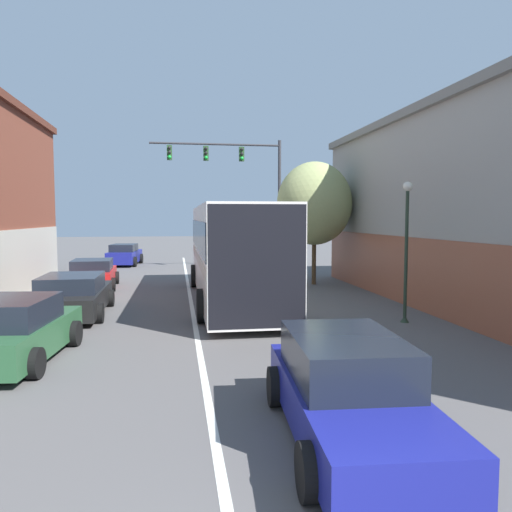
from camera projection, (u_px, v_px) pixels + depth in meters
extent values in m
cube|color=silver|center=(192.00, 308.00, 16.99)|extent=(0.14, 42.60, 0.01)
cube|color=#995138|center=(435.00, 277.00, 15.71)|extent=(0.24, 20.53, 2.40)
cube|color=silver|center=(232.00, 251.00, 18.40)|extent=(2.61, 12.16, 3.25)
cube|color=black|center=(232.00, 235.00, 18.35)|extent=(2.66, 11.92, 1.04)
cube|color=beige|center=(232.00, 258.00, 18.42)|extent=(2.64, 12.04, 0.32)
cube|color=black|center=(258.00, 267.00, 12.43)|extent=(2.47, 0.08, 3.12)
cylinder|color=black|center=(195.00, 276.00, 22.02)|extent=(0.31, 1.00, 1.00)
cylinder|color=black|center=(252.00, 275.00, 22.41)|extent=(0.31, 1.00, 1.00)
cylinder|color=black|center=(202.00, 306.00, 14.60)|extent=(0.31, 1.00, 1.00)
cylinder|color=black|center=(288.00, 303.00, 14.99)|extent=(0.31, 1.00, 1.00)
cube|color=navy|center=(349.00, 406.00, 6.85)|extent=(1.89, 4.52, 0.63)
cube|color=black|center=(345.00, 357.00, 7.06)|extent=(1.63, 2.39, 0.61)
cylinder|color=black|center=(275.00, 386.00, 8.14)|extent=(0.26, 0.66, 0.65)
cylinder|color=black|center=(375.00, 383.00, 8.30)|extent=(0.26, 0.66, 0.65)
cylinder|color=black|center=(309.00, 472.00, 5.42)|extent=(0.26, 0.66, 0.65)
cylinder|color=black|center=(457.00, 464.00, 5.58)|extent=(0.26, 0.66, 0.65)
cube|color=navy|center=(125.00, 257.00, 32.17)|extent=(1.97, 4.12, 0.73)
cube|color=black|center=(124.00, 248.00, 31.92)|extent=(1.67, 2.20, 0.46)
cylinder|color=black|center=(116.00, 259.00, 33.36)|extent=(0.28, 0.66, 0.64)
cylinder|color=black|center=(141.00, 258.00, 33.47)|extent=(0.28, 0.66, 0.64)
cylinder|color=black|center=(107.00, 262.00, 30.90)|extent=(0.28, 0.66, 0.64)
cylinder|color=black|center=(135.00, 262.00, 31.01)|extent=(0.28, 0.66, 0.64)
cube|color=#285633|center=(13.00, 338.00, 10.67)|extent=(2.19, 4.12, 0.68)
cube|color=black|center=(7.00, 312.00, 10.42)|extent=(1.85, 2.22, 0.54)
cylinder|color=black|center=(75.00, 333.00, 11.96)|extent=(0.28, 0.63, 0.61)
cylinder|color=black|center=(35.00, 363.00, 9.51)|extent=(0.28, 0.63, 0.61)
cube|color=red|center=(93.00, 277.00, 21.76)|extent=(1.93, 3.96, 0.64)
cube|color=black|center=(92.00, 265.00, 21.53)|extent=(1.70, 2.10, 0.47)
cylinder|color=black|center=(75.00, 279.00, 22.76)|extent=(0.25, 0.58, 0.57)
cylinder|color=black|center=(116.00, 278.00, 23.13)|extent=(0.25, 0.58, 0.57)
cylinder|color=black|center=(67.00, 286.00, 20.41)|extent=(0.25, 0.58, 0.57)
cylinder|color=black|center=(113.00, 284.00, 20.79)|extent=(0.25, 0.58, 0.57)
cube|color=black|center=(73.00, 300.00, 15.72)|extent=(1.93, 4.52, 0.65)
cube|color=black|center=(72.00, 283.00, 15.46)|extent=(1.75, 2.36, 0.49)
cylinder|color=black|center=(51.00, 300.00, 16.94)|extent=(0.23, 0.59, 0.58)
cylinder|color=black|center=(111.00, 298.00, 17.27)|extent=(0.23, 0.59, 0.58)
cylinder|color=black|center=(29.00, 315.00, 14.20)|extent=(0.23, 0.59, 0.58)
cylinder|color=black|center=(99.00, 313.00, 14.53)|extent=(0.23, 0.59, 0.58)
cylinder|color=#333338|center=(279.00, 206.00, 28.67)|extent=(0.18, 0.18, 7.45)
cylinder|color=#333338|center=(216.00, 144.00, 27.83)|extent=(7.30, 0.12, 0.12)
cube|color=#234723|center=(242.00, 154.00, 28.10)|extent=(0.28, 0.24, 0.80)
sphere|color=black|center=(242.00, 149.00, 27.93)|extent=(0.18, 0.18, 0.18)
sphere|color=black|center=(242.00, 154.00, 27.95)|extent=(0.18, 0.18, 0.18)
sphere|color=green|center=(242.00, 158.00, 27.97)|extent=(0.18, 0.18, 0.18)
cube|color=#234723|center=(206.00, 153.00, 27.79)|extent=(0.28, 0.24, 0.80)
sphere|color=black|center=(206.00, 149.00, 27.62)|extent=(0.18, 0.18, 0.18)
sphere|color=black|center=(206.00, 153.00, 27.64)|extent=(0.18, 0.18, 0.18)
sphere|color=green|center=(206.00, 158.00, 27.66)|extent=(0.18, 0.18, 0.18)
cube|color=#234723|center=(169.00, 153.00, 27.47)|extent=(0.28, 0.24, 0.80)
sphere|color=black|center=(169.00, 148.00, 27.30)|extent=(0.18, 0.18, 0.18)
sphere|color=black|center=(169.00, 152.00, 27.32)|extent=(0.18, 0.18, 0.18)
sphere|color=green|center=(169.00, 157.00, 27.34)|extent=(0.18, 0.18, 0.18)
cone|color=#233323|center=(405.00, 319.00, 14.66)|extent=(0.26, 0.26, 0.20)
cylinder|color=#233323|center=(406.00, 257.00, 14.51)|extent=(0.10, 0.10, 3.87)
sphere|color=#EFE5CC|center=(408.00, 186.00, 14.36)|extent=(0.29, 0.29, 0.29)
cylinder|color=#4C3823|center=(314.00, 260.00, 22.93)|extent=(0.20, 0.20, 2.25)
ellipsoid|color=#99A366|center=(314.00, 203.00, 22.73)|extent=(3.44, 3.10, 3.78)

